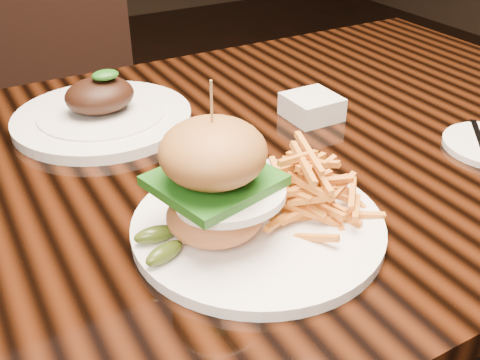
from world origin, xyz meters
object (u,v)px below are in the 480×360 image
burger_plate (256,193)px  chair_far (62,94)px  far_dish (102,113)px  dining_table (211,200)px

burger_plate → chair_far: (0.00, 1.08, -0.27)m
far_dish → chair_far: 0.73m
dining_table → chair_far: 0.90m
burger_plate → chair_far: 1.12m
dining_table → burger_plate: 0.24m
burger_plate → far_dish: size_ratio=1.04×
dining_table → chair_far: bearing=92.0°
dining_table → burger_plate: burger_plate is taller
dining_table → far_dish: (-0.10, 0.20, 0.10)m
dining_table → far_dish: bearing=116.9°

